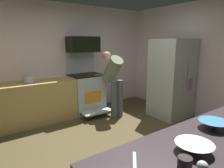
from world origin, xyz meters
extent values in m
cube|color=brown|center=(0.00, 0.00, -0.01)|extent=(5.20, 4.80, 0.02)
cube|color=silver|center=(0.00, 2.34, 1.30)|extent=(5.20, 0.12, 2.60)
cube|color=silver|center=(2.54, 0.00, 1.30)|extent=(0.12, 4.80, 2.60)
cube|color=tan|center=(-0.90, 1.98, 0.45)|extent=(2.40, 0.60, 0.90)
cube|color=#B3C3C3|center=(0.55, 1.96, 0.46)|extent=(0.76, 0.64, 0.92)
cube|color=black|center=(0.55, 1.96, 0.94)|extent=(0.76, 0.64, 0.03)
cube|color=#B3C3C3|center=(0.55, 2.25, 1.21)|extent=(0.76, 0.06, 0.53)
cube|color=orange|center=(0.55, 1.63, 0.45)|extent=(0.44, 0.01, 0.28)
cube|color=#B3C3C3|center=(0.55, 1.48, 0.14)|extent=(0.72, 0.32, 0.03)
cube|color=black|center=(0.55, 2.06, 1.66)|extent=(0.74, 0.38, 0.36)
cube|color=#BBBCB7|center=(2.03, 0.59, 0.89)|extent=(0.83, 0.75, 1.78)
cylinder|color=#BBBCB7|center=(1.99, 0.21, 0.98)|extent=(0.02, 0.02, 0.80)
cylinder|color=#BBBCB7|center=(2.07, 0.21, 0.98)|extent=(0.02, 0.02, 0.80)
cube|color=#CB53D4|center=(2.18, 0.22, 0.80)|extent=(0.20, 0.01, 0.26)
cylinder|color=#595959|center=(0.86, 1.24, 0.43)|extent=(0.14, 0.14, 0.86)
cylinder|color=#595959|center=(1.03, 1.24, 0.43)|extent=(0.14, 0.14, 0.86)
cylinder|color=gray|center=(0.95, 1.42, 1.10)|extent=(0.30, 0.60, 0.66)
sphere|color=tan|center=(0.95, 1.66, 1.40)|extent=(0.20, 0.20, 0.20)
cone|color=white|center=(-0.39, -1.50, 0.94)|extent=(0.29, 0.29, 0.07)
cone|color=teal|center=(0.15, -1.37, 0.94)|extent=(0.28, 0.28, 0.08)
ellipsoid|color=silver|center=(-0.68, -1.73, 1.02)|extent=(0.06, 0.06, 0.06)
cylinder|color=black|center=(-0.64, -1.59, 0.95)|extent=(0.09, 0.09, 0.09)
cube|color=#B7BABF|center=(-0.85, -1.35, 0.90)|extent=(0.19, 0.21, 0.01)
cylinder|color=#B0B2C7|center=(-0.78, 1.98, 0.97)|extent=(0.24, 0.24, 0.14)
camera|label=1|loc=(-1.69, -2.25, 1.72)|focal=31.72mm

